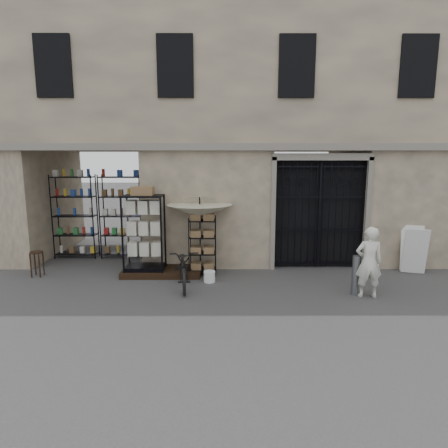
{
  "coord_description": "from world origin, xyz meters",
  "views": [
    {
      "loc": [
        -0.83,
        -7.76,
        2.94
      ],
      "look_at": [
        -0.8,
        1.4,
        1.35
      ],
      "focal_mm": 30.0,
      "sensor_mm": 36.0,
      "label": 1
    }
  ],
  "objects_px": {
    "steel_bollard": "(355,275)",
    "shopkeeper": "(366,297)",
    "wire_rack": "(203,246)",
    "white_bucket": "(209,276)",
    "easel_sign": "(414,250)",
    "market_umbrella": "(200,208)",
    "bicycle": "(184,286)",
    "display_cabinet": "(144,237)",
    "wooden_stool": "(37,263)"
  },
  "relations": [
    {
      "from": "wooden_stool",
      "to": "easel_sign",
      "type": "height_order",
      "value": "easel_sign"
    },
    {
      "from": "white_bucket",
      "to": "steel_bollard",
      "type": "distance_m",
      "value": 3.36
    },
    {
      "from": "white_bucket",
      "to": "easel_sign",
      "type": "distance_m",
      "value": 5.36
    },
    {
      "from": "wire_rack",
      "to": "bicycle",
      "type": "relative_size",
      "value": 0.85
    },
    {
      "from": "bicycle",
      "to": "steel_bollard",
      "type": "height_order",
      "value": "bicycle"
    },
    {
      "from": "display_cabinet",
      "to": "bicycle",
      "type": "height_order",
      "value": "display_cabinet"
    },
    {
      "from": "wire_rack",
      "to": "white_bucket",
      "type": "distance_m",
      "value": 0.87
    },
    {
      "from": "wire_rack",
      "to": "market_umbrella",
      "type": "xyz_separation_m",
      "value": [
        -0.07,
        0.18,
        0.98
      ]
    },
    {
      "from": "white_bucket",
      "to": "market_umbrella",
      "type": "bearing_deg",
      "value": 108.77
    },
    {
      "from": "white_bucket",
      "to": "easel_sign",
      "type": "xyz_separation_m",
      "value": [
        5.29,
        0.71,
        0.48
      ]
    },
    {
      "from": "bicycle",
      "to": "shopkeeper",
      "type": "height_order",
      "value": "bicycle"
    },
    {
      "from": "steel_bollard",
      "to": "easel_sign",
      "type": "height_order",
      "value": "easel_sign"
    },
    {
      "from": "white_bucket",
      "to": "display_cabinet",
      "type": "bearing_deg",
      "value": 162.16
    },
    {
      "from": "market_umbrella",
      "to": "bicycle",
      "type": "bearing_deg",
      "value": -106.14
    },
    {
      "from": "market_umbrella",
      "to": "bicycle",
      "type": "distance_m",
      "value": 2.07
    },
    {
      "from": "market_umbrella",
      "to": "bicycle",
      "type": "xyz_separation_m",
      "value": [
        -0.32,
        -1.11,
        -1.72
      ]
    },
    {
      "from": "easel_sign",
      "to": "steel_bollard",
      "type": "bearing_deg",
      "value": -127.41
    },
    {
      "from": "wooden_stool",
      "to": "easel_sign",
      "type": "relative_size",
      "value": 0.54
    },
    {
      "from": "wire_rack",
      "to": "white_bucket",
      "type": "relative_size",
      "value": 5.39
    },
    {
      "from": "display_cabinet",
      "to": "market_umbrella",
      "type": "bearing_deg",
      "value": 32.11
    },
    {
      "from": "bicycle",
      "to": "shopkeeper",
      "type": "xyz_separation_m",
      "value": [
        4.03,
        -0.69,
        0.0
      ]
    },
    {
      "from": "shopkeeper",
      "to": "easel_sign",
      "type": "bearing_deg",
      "value": -134.24
    },
    {
      "from": "wire_rack",
      "to": "wooden_stool",
      "type": "distance_m",
      "value": 4.21
    },
    {
      "from": "wire_rack",
      "to": "steel_bollard",
      "type": "relative_size",
      "value": 1.72
    },
    {
      "from": "market_umbrella",
      "to": "easel_sign",
      "type": "bearing_deg",
      "value": -0.71
    },
    {
      "from": "bicycle",
      "to": "easel_sign",
      "type": "relative_size",
      "value": 1.49
    },
    {
      "from": "white_bucket",
      "to": "wooden_stool",
      "type": "relative_size",
      "value": 0.43
    },
    {
      "from": "display_cabinet",
      "to": "easel_sign",
      "type": "relative_size",
      "value": 1.73
    },
    {
      "from": "white_bucket",
      "to": "steel_bollard",
      "type": "relative_size",
      "value": 0.32
    },
    {
      "from": "shopkeeper",
      "to": "wire_rack",
      "type": "bearing_deg",
      "value": -21.31
    },
    {
      "from": "display_cabinet",
      "to": "wooden_stool",
      "type": "height_order",
      "value": "display_cabinet"
    },
    {
      "from": "steel_bollard",
      "to": "bicycle",
      "type": "bearing_deg",
      "value": 171.87
    },
    {
      "from": "steel_bollard",
      "to": "shopkeeper",
      "type": "distance_m",
      "value": 0.51
    },
    {
      "from": "steel_bollard",
      "to": "shopkeeper",
      "type": "xyz_separation_m",
      "value": [
        0.21,
        -0.14,
        -0.44
      ]
    },
    {
      "from": "display_cabinet",
      "to": "shopkeeper",
      "type": "xyz_separation_m",
      "value": [
        5.11,
        -1.55,
        -1.01
      ]
    },
    {
      "from": "bicycle",
      "to": "wooden_stool",
      "type": "distance_m",
      "value": 3.89
    },
    {
      "from": "display_cabinet",
      "to": "shopkeeper",
      "type": "relative_size",
      "value": 1.34
    },
    {
      "from": "wire_rack",
      "to": "steel_bollard",
      "type": "xyz_separation_m",
      "value": [
        3.42,
        -1.48,
        -0.3
      ]
    },
    {
      "from": "wire_rack",
      "to": "white_bucket",
      "type": "xyz_separation_m",
      "value": [
        0.19,
        -0.6,
        -0.6
      ]
    },
    {
      "from": "wooden_stool",
      "to": "shopkeeper",
      "type": "distance_m",
      "value": 7.97
    },
    {
      "from": "bicycle",
      "to": "shopkeeper",
      "type": "distance_m",
      "value": 4.09
    },
    {
      "from": "shopkeeper",
      "to": "wooden_stool",
      "type": "bearing_deg",
      "value": -7.94
    },
    {
      "from": "easel_sign",
      "to": "bicycle",
      "type": "bearing_deg",
      "value": -154.91
    },
    {
      "from": "market_umbrella",
      "to": "steel_bollard",
      "type": "bearing_deg",
      "value": -25.31
    },
    {
      "from": "bicycle",
      "to": "easel_sign",
      "type": "xyz_separation_m",
      "value": [
        5.87,
        1.04,
        0.62
      ]
    },
    {
      "from": "steel_bollard",
      "to": "easel_sign",
      "type": "bearing_deg",
      "value": 37.53
    },
    {
      "from": "bicycle",
      "to": "wooden_stool",
      "type": "relative_size",
      "value": 2.76
    },
    {
      "from": "display_cabinet",
      "to": "steel_bollard",
      "type": "height_order",
      "value": "display_cabinet"
    },
    {
      "from": "white_bucket",
      "to": "wire_rack",
      "type": "bearing_deg",
      "value": 107.7
    },
    {
      "from": "wooden_stool",
      "to": "bicycle",
      "type": "bearing_deg",
      "value": -11.61
    }
  ]
}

